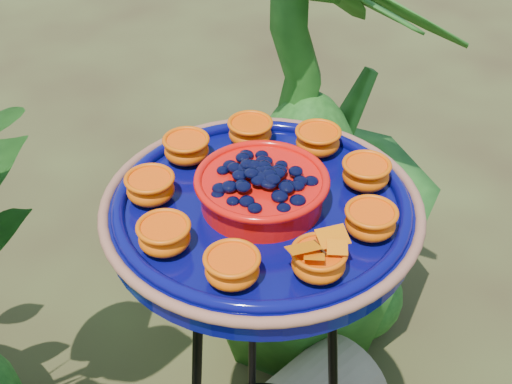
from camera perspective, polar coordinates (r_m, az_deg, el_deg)
tripod_stand at (r=1.23m, az=0.37°, el=-14.46°), size 0.39×0.39×0.83m
feeder_dish at (r=0.97m, az=0.46°, el=-1.04°), size 0.55×0.55×0.10m
shrub_back_right at (r=1.63m, az=4.10°, el=3.67°), size 0.82×0.82×1.14m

